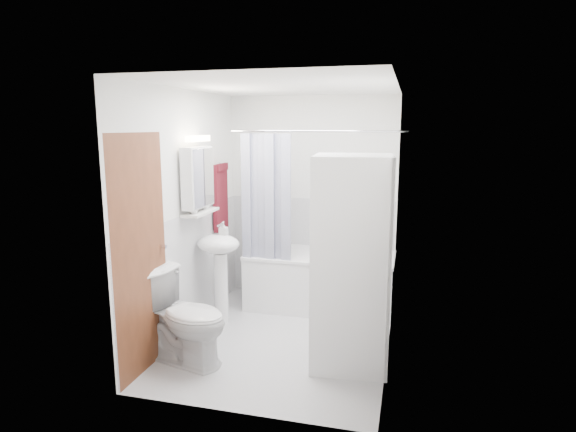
% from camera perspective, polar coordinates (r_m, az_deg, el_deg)
% --- Properties ---
extents(floor, '(2.60, 2.60, 0.00)m').
position_cam_1_polar(floor, '(4.87, -0.49, -14.26)').
color(floor, silver).
rests_on(floor, ground).
extents(room_walls, '(2.60, 2.60, 2.60)m').
position_cam_1_polar(room_walls, '(4.46, -0.52, 3.37)').
color(room_walls, white).
rests_on(room_walls, ground).
extents(wainscot, '(1.98, 2.58, 2.58)m').
position_cam_1_polar(wainscot, '(4.92, 0.38, -6.51)').
color(wainscot, white).
rests_on(wainscot, ground).
extents(door, '(0.05, 2.00, 2.00)m').
position_cam_1_polar(door, '(4.40, -14.48, -3.53)').
color(door, brown).
rests_on(door, ground).
extents(bathtub, '(1.65, 0.78, 0.63)m').
position_cam_1_polar(bathtub, '(5.55, 3.85, -7.30)').
color(bathtub, white).
rests_on(bathtub, ground).
extents(tub_spout, '(0.04, 0.12, 0.04)m').
position_cam_1_polar(tub_spout, '(5.68, 6.52, -0.66)').
color(tub_spout, silver).
rests_on(tub_spout, room_walls).
extents(curtain_rod, '(1.83, 0.02, 0.02)m').
position_cam_1_polar(curtain_rod, '(4.96, 3.37, 10.02)').
color(curtain_rod, silver).
rests_on(curtain_rod, room_walls).
extents(shower_curtain, '(0.55, 0.02, 1.45)m').
position_cam_1_polar(shower_curtain, '(5.15, -2.61, 1.66)').
color(shower_curtain, '#131843').
rests_on(shower_curtain, curtain_rod).
extents(sink, '(0.44, 0.37, 1.04)m').
position_cam_1_polar(sink, '(5.06, -8.15, -4.93)').
color(sink, white).
rests_on(sink, ground).
extents(medicine_cabinet, '(0.13, 0.50, 0.71)m').
position_cam_1_polar(medicine_cabinet, '(4.85, -10.63, 4.70)').
color(medicine_cabinet, white).
rests_on(medicine_cabinet, room_walls).
extents(shelf, '(0.18, 0.54, 0.02)m').
position_cam_1_polar(shelf, '(4.90, -10.32, 0.44)').
color(shelf, silver).
rests_on(shelf, room_walls).
extents(shower_caddy, '(0.22, 0.06, 0.02)m').
position_cam_1_polar(shower_caddy, '(5.63, 7.05, 1.33)').
color(shower_caddy, silver).
rests_on(shower_caddy, room_walls).
extents(towel, '(0.07, 0.32, 0.77)m').
position_cam_1_polar(towel, '(5.49, -7.99, 2.38)').
color(towel, maroon).
rests_on(towel, room_walls).
extents(washer_dryer, '(0.70, 0.70, 1.82)m').
position_cam_1_polar(washer_dryer, '(4.14, 7.47, -5.45)').
color(washer_dryer, white).
rests_on(washer_dryer, ground).
extents(toilet, '(0.92, 0.66, 0.81)m').
position_cam_1_polar(toilet, '(4.38, -12.18, -11.68)').
color(toilet, white).
rests_on(toilet, ground).
extents(soap_pump, '(0.08, 0.17, 0.08)m').
position_cam_1_polar(soap_pump, '(5.01, -7.64, -2.17)').
color(soap_pump, gray).
rests_on(soap_pump, sink).
extents(shelf_bottle, '(0.07, 0.18, 0.07)m').
position_cam_1_polar(shelf_bottle, '(4.75, -11.09, 0.70)').
color(shelf_bottle, gray).
rests_on(shelf_bottle, shelf).
extents(shelf_cup, '(0.10, 0.09, 0.10)m').
position_cam_1_polar(shelf_cup, '(4.99, -9.78, 1.39)').
color(shelf_cup, gray).
rests_on(shelf_cup, shelf).
extents(shampoo_a, '(0.13, 0.17, 0.13)m').
position_cam_1_polar(shampoo_a, '(5.63, 6.20, 2.13)').
color(shampoo_a, gray).
rests_on(shampoo_a, shower_caddy).
extents(shampoo_b, '(0.08, 0.21, 0.08)m').
position_cam_1_polar(shampoo_b, '(5.62, 7.40, 1.82)').
color(shampoo_b, '#205182').
rests_on(shampoo_b, shower_caddy).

